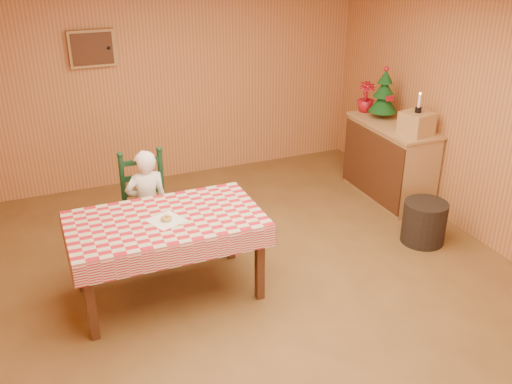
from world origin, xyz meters
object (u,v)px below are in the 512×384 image
seated_child (148,205)px  shelf_unit (389,161)px  ladder_chair (147,208)px  crate (417,123)px  christmas_tree (384,95)px  dining_table (166,226)px  storage_bin (424,222)px

seated_child → shelf_unit: seated_child is taller
ladder_chair → crate: bearing=-3.8°
ladder_chair → christmas_tree: (3.00, 0.45, 0.71)m
crate → dining_table: bearing=-168.9°
christmas_tree → crate: bearing=-90.0°
christmas_tree → dining_table: bearing=-157.6°
seated_child → storage_bin: (2.69, -0.83, -0.34)m
shelf_unit → crate: 0.71m
shelf_unit → crate: crate is taller
ladder_chair → shelf_unit: 2.99m
storage_bin → ladder_chair: bearing=161.8°
seated_child → christmas_tree: (3.00, 0.51, 0.65)m
crate → shelf_unit: bearing=91.2°
dining_table → crate: 3.07m
dining_table → christmas_tree: (3.00, 1.24, 0.52)m
ladder_chair → storage_bin: bearing=-18.2°
seated_child → storage_bin: size_ratio=2.50×
dining_table → storage_bin: 2.74m
dining_table → seated_child: size_ratio=1.47×
dining_table → seated_child: (0.00, 0.73, -0.13)m
ladder_chair → christmas_tree: bearing=8.5°
seated_child → storage_bin: seated_child is taller
dining_table → storage_bin: (2.69, -0.10, -0.46)m
seated_child → dining_table: bearing=90.0°
crate → storage_bin: crate is taller
christmas_tree → storage_bin: christmas_tree is taller
shelf_unit → seated_child: bearing=-175.1°
seated_child → crate: (3.00, -0.14, 0.49)m
seated_child → storage_bin: 2.84m
crate → storage_bin: bearing=-113.6°
dining_table → crate: (3.00, 0.59, 0.37)m
ladder_chair → christmas_tree: christmas_tree is taller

